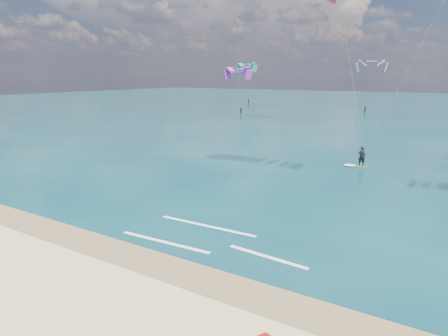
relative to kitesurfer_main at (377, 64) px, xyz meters
The scene contains 6 objects.
ground 18.77m from the kitesurfer_main, 108.88° to the left, with size 320.00×320.00×0.00m, color tan.
wet_sand_strip 24.24m from the kitesurfer_main, 103.58° to the right, with size 320.00×2.40×0.01m, color olive.
sea 80.06m from the kitesurfer_main, 93.78° to the left, with size 320.00×200.00×0.04m, color #0A2C3C.
kitesurfer_main is the anchor object (origin of this frame).
shoreline_foam 20.89m from the kitesurfer_main, 103.39° to the right, with size 10.32×3.61×0.01m.
distant_kites 55.84m from the kitesurfer_main, 101.03° to the left, with size 90.72×30.38×11.50m.
Camera 1 is at (12.32, -10.00, 8.69)m, focal length 32.00 mm.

